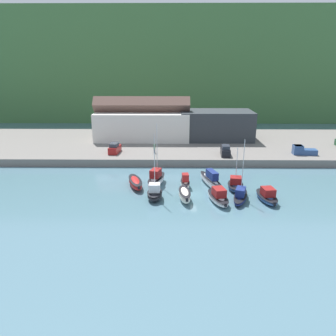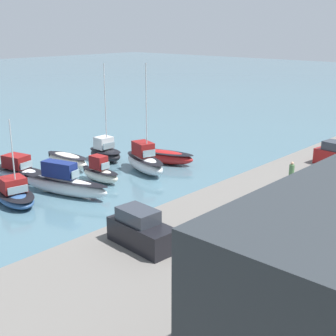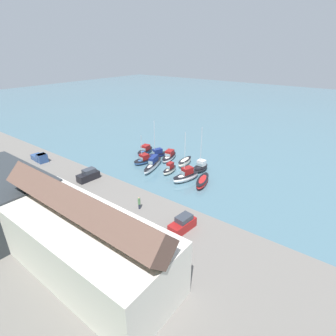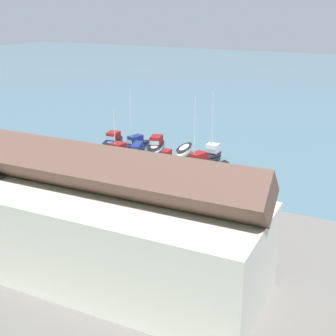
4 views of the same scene
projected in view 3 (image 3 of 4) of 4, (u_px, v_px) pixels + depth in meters
ground_plane at (175, 168)px, 59.01m from camera, size 320.00×320.00×0.00m
quay_promenade at (58, 230)px, 37.72m from camera, size 130.63×30.83×1.55m
harbor_clubhouse at (83, 241)px, 28.66m from camera, size 23.04×8.74×10.52m
yacht_club_building at (2, 196)px, 38.18m from camera, size 17.42×9.84×6.96m
moored_boat_0 at (202, 181)px, 51.65m from camera, size 3.71×6.81×1.37m
moored_boat_1 at (186, 176)px, 52.93m from camera, size 3.76×6.62×10.40m
moored_boat_2 at (170, 169)px, 56.28m from camera, size 1.68×4.34×2.40m
moored_boat_3 at (153, 164)px, 58.23m from camera, size 3.86×8.70×2.82m
moored_boat_4 at (144, 160)px, 61.27m from camera, size 3.31×5.50×6.88m
moored_boat_5 at (201, 167)px, 57.21m from camera, size 2.39×4.29×10.04m
moored_boat_6 at (185, 162)px, 60.00m from camera, size 2.15×5.42×1.64m
moored_boat_7 at (169, 156)px, 63.16m from camera, size 3.58×6.71×2.29m
moored_boat_8 at (157, 154)px, 64.61m from camera, size 3.80×6.69×9.25m
moored_boat_9 at (145, 151)px, 66.84m from camera, size 3.08×6.11×2.16m
parked_car_1 at (183, 224)px, 36.29m from camera, size 2.25×4.37×2.16m
parked_car_2 at (88, 175)px, 50.12m from camera, size 2.09×4.32×2.16m
pickup_truck_0 at (40, 158)px, 58.38m from camera, size 4.86×2.32×1.90m
person_on_quay at (139, 203)px, 40.95m from camera, size 0.40×0.40×2.14m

